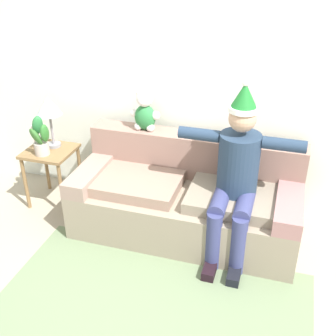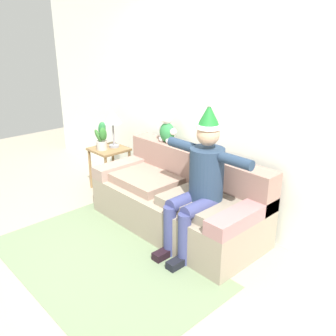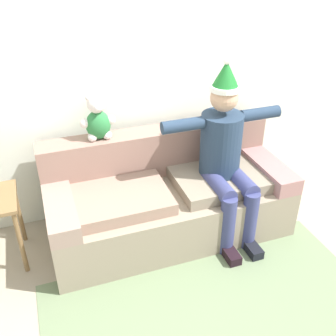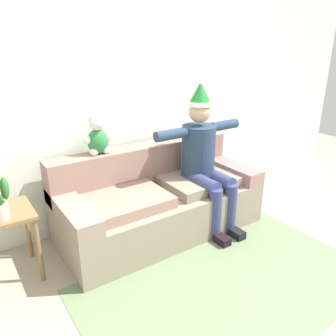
# 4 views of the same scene
# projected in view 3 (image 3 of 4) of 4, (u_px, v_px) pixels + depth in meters

# --- Properties ---
(ground_plane) EXTENTS (10.00, 10.00, 0.00)m
(ground_plane) POSITION_uv_depth(u_px,v_px,m) (216.00, 314.00, 2.74)
(ground_plane) COLOR #A49883
(back_wall) EXTENTS (7.00, 0.10, 2.70)m
(back_wall) POSITION_uv_depth(u_px,v_px,m) (146.00, 62.00, 3.30)
(back_wall) COLOR white
(back_wall) RESTS_ON ground_plane
(couch) EXTENTS (2.01, 0.88, 0.84)m
(couch) POSITION_uv_depth(u_px,v_px,m) (167.00, 196.00, 3.40)
(couch) COLOR gray
(couch) RESTS_ON ground_plane
(person_seated) EXTENTS (1.02, 0.77, 1.51)m
(person_seated) POSITION_uv_depth(u_px,v_px,m) (226.00, 152.00, 3.18)
(person_seated) COLOR #243750
(person_seated) RESTS_ON ground_plane
(teddy_bear) EXTENTS (0.29, 0.17, 0.38)m
(teddy_bear) POSITION_uv_depth(u_px,v_px,m) (98.00, 119.00, 3.13)
(teddy_bear) COLOR #2D7B3F
(teddy_bear) RESTS_ON couch
(area_rug) EXTENTS (2.33, 1.40, 0.01)m
(area_rug) POSITION_uv_depth(u_px,v_px,m) (217.00, 316.00, 2.72)
(area_rug) COLOR #6C7F5C
(area_rug) RESTS_ON ground_plane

